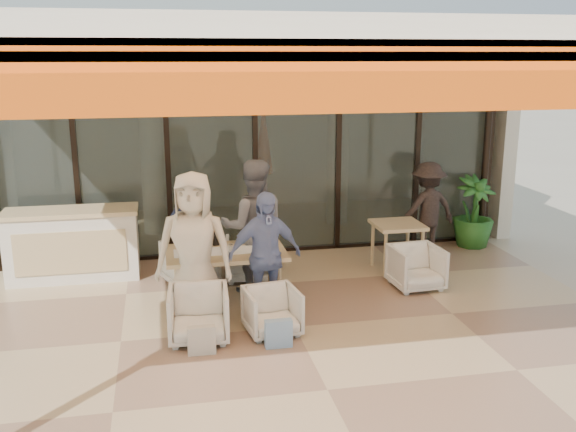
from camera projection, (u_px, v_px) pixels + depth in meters
name	position (u px, v px, depth m)	size (l,w,h in m)	color
ground	(295.00, 329.00, 7.58)	(70.00, 70.00, 0.00)	#C6B293
terrace_floor	(295.00, 328.00, 7.58)	(8.00, 6.00, 0.01)	tan
terrace_structure	(301.00, 45.00, 6.54)	(8.00, 6.00, 3.40)	silver
glass_storefront	(255.00, 156.00, 10.04)	(8.08, 0.10, 3.20)	#9EADA3
interior_block	(237.00, 105.00, 12.09)	(9.05, 3.62, 3.52)	silver
host_counter	(73.00, 244.00, 9.11)	(1.85, 0.65, 1.04)	silver
dining_table	(226.00, 255.00, 8.10)	(1.50, 0.90, 0.93)	#D9C184
chair_far_left	(190.00, 260.00, 9.01)	(0.66, 0.62, 0.68)	white
chair_far_right	(249.00, 257.00, 9.17)	(0.66, 0.62, 0.68)	white
chair_near_left	(199.00, 312.00, 7.20)	(0.67, 0.62, 0.68)	white
chair_near_right	(272.00, 309.00, 7.37)	(0.59, 0.55, 0.61)	white
diner_navy	(190.00, 239.00, 8.42)	(0.58, 0.38, 1.60)	#1B233C
diner_grey	(253.00, 227.00, 8.55)	(0.89, 0.69, 1.83)	slate
diner_cream	(194.00, 249.00, 7.53)	(0.91, 0.59, 1.85)	beige
diner_periwinkle	(265.00, 256.00, 7.73)	(0.93, 0.39, 1.59)	#7187BD
tote_bag_cream	(202.00, 341.00, 6.86)	(0.30, 0.10, 0.34)	silver
tote_bag_blue	(279.00, 335.00, 7.02)	(0.30, 0.10, 0.34)	#99BFD8
side_table	(398.00, 230.00, 9.44)	(0.70, 0.70, 0.74)	#D9C184
side_chair	(416.00, 266.00, 8.80)	(0.65, 0.61, 0.67)	white
standing_woman	(427.00, 209.00, 10.20)	(0.98, 0.56, 1.52)	black
potted_palm	(473.00, 212.00, 10.65)	(0.68, 0.68, 1.21)	#1E5919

